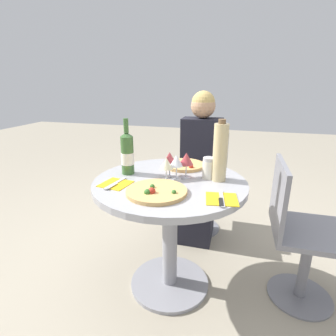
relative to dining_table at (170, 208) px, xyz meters
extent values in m
plane|color=#9E937F|center=(0.00, 0.00, -0.55)|extent=(12.00, 12.00, 0.00)
cylinder|color=gray|center=(0.00, 0.00, -0.54)|extent=(0.51, 0.51, 0.02)
cylinder|color=gray|center=(0.00, 0.00, -0.19)|extent=(0.09, 0.09, 0.67)
cylinder|color=#9E9EA3|center=(0.00, 0.00, 0.16)|extent=(0.88, 0.88, 0.04)
cylinder|color=slate|center=(0.07, 0.74, -0.55)|extent=(0.38, 0.38, 0.01)
cylinder|color=slate|center=(0.07, 0.74, -0.33)|extent=(0.06, 0.06, 0.44)
cube|color=slate|center=(0.07, 0.74, -0.10)|extent=(0.42, 0.42, 0.03)
cube|color=slate|center=(0.07, 0.94, 0.11)|extent=(0.42, 0.02, 0.38)
cube|color=black|center=(0.07, 0.59, -0.32)|extent=(0.27, 0.31, 0.47)
cube|color=black|center=(0.07, 0.74, 0.18)|extent=(0.32, 0.19, 0.52)
sphere|color=tan|center=(0.07, 0.74, 0.54)|extent=(0.19, 0.19, 0.19)
sphere|color=tan|center=(0.07, 0.74, 0.56)|extent=(0.18, 0.18, 0.18)
cylinder|color=slate|center=(0.81, 0.11, -0.55)|extent=(0.38, 0.38, 0.01)
cylinder|color=slate|center=(0.81, 0.11, -0.33)|extent=(0.06, 0.06, 0.44)
cube|color=slate|center=(0.81, 0.11, -0.10)|extent=(0.42, 0.42, 0.03)
cube|color=slate|center=(0.61, 0.11, 0.11)|extent=(0.02, 0.42, 0.38)
cylinder|color=tan|center=(-0.02, -0.19, 0.19)|extent=(0.31, 0.31, 0.02)
sphere|color=#336B28|center=(-0.05, -0.17, 0.20)|extent=(0.03, 0.03, 0.03)
sphere|color=#336B28|center=(0.08, -0.22, 0.20)|extent=(0.02, 0.02, 0.02)
sphere|color=#B22D1E|center=(-0.03, -0.24, 0.21)|extent=(0.04, 0.04, 0.04)
sphere|color=#336B28|center=(-0.05, -0.25, 0.21)|extent=(0.03, 0.03, 0.03)
cylinder|color=tan|center=(0.03, 0.27, 0.19)|extent=(0.27, 0.27, 0.02)
sphere|color=#336B28|center=(0.03, 0.22, 0.21)|extent=(0.04, 0.04, 0.04)
sphere|color=#336B28|center=(0.04, 0.24, 0.21)|extent=(0.04, 0.04, 0.04)
sphere|color=#B22D1E|center=(-0.05, 0.28, 0.21)|extent=(0.03, 0.03, 0.03)
sphere|color=#B22D1E|center=(0.09, 0.20, 0.20)|extent=(0.03, 0.03, 0.03)
cylinder|color=#38602D|center=(-0.28, 0.05, 0.29)|extent=(0.08, 0.08, 0.23)
cone|color=#38602D|center=(-0.28, 0.05, 0.42)|extent=(0.08, 0.08, 0.03)
cylinder|color=#38602D|center=(-0.28, 0.05, 0.47)|extent=(0.03, 0.03, 0.08)
cylinder|color=silver|center=(-0.28, 0.05, 0.28)|extent=(0.08, 0.08, 0.07)
cylinder|color=tan|center=(0.27, 0.07, 0.34)|extent=(0.08, 0.08, 0.32)
cylinder|color=brown|center=(0.27, 0.07, 0.51)|extent=(0.04, 0.04, 0.02)
cylinder|color=silver|center=(0.21, 0.09, 0.23)|extent=(0.07, 0.07, 0.11)
cylinder|color=#B2B2B7|center=(0.21, 0.09, 0.30)|extent=(0.07, 0.07, 0.02)
cylinder|color=silver|center=(-0.02, 0.00, 0.18)|extent=(0.06, 0.06, 0.00)
cylinder|color=silver|center=(-0.02, 0.00, 0.21)|extent=(0.01, 0.01, 0.07)
cone|color=beige|center=(-0.02, 0.00, 0.28)|extent=(0.08, 0.08, 0.06)
cylinder|color=silver|center=(-0.02, 0.07, 0.18)|extent=(0.06, 0.06, 0.00)
cylinder|color=silver|center=(-0.02, 0.07, 0.22)|extent=(0.01, 0.01, 0.07)
cone|color=#9E383D|center=(-0.02, 0.07, 0.29)|extent=(0.08, 0.08, 0.07)
cylinder|color=silver|center=(0.08, 0.07, 0.18)|extent=(0.06, 0.06, 0.00)
cylinder|color=silver|center=(0.08, 0.07, 0.22)|extent=(0.01, 0.01, 0.08)
cone|color=#9E383D|center=(0.08, 0.07, 0.29)|extent=(0.08, 0.08, 0.07)
cylinder|color=silver|center=(0.03, 0.04, 0.18)|extent=(0.06, 0.06, 0.00)
cylinder|color=silver|center=(0.03, 0.04, 0.22)|extent=(0.01, 0.01, 0.07)
cone|color=silver|center=(0.03, 0.04, 0.29)|extent=(0.08, 0.08, 0.06)
cube|color=gold|center=(-0.27, -0.14, 0.18)|extent=(0.17, 0.17, 0.00)
cube|color=silver|center=(-0.27, -0.14, 0.19)|extent=(0.05, 0.19, 0.00)
cube|color=silver|center=(-0.27, -0.19, 0.19)|extent=(0.03, 0.09, 0.00)
cube|color=gold|center=(0.31, -0.18, 0.18)|extent=(0.17, 0.17, 0.00)
cube|color=silver|center=(0.31, -0.18, 0.19)|extent=(0.04, 0.19, 0.00)
cube|color=black|center=(0.31, -0.23, 0.19)|extent=(0.03, 0.09, 0.00)
camera|label=1|loc=(0.36, -1.36, 0.72)|focal=28.00mm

